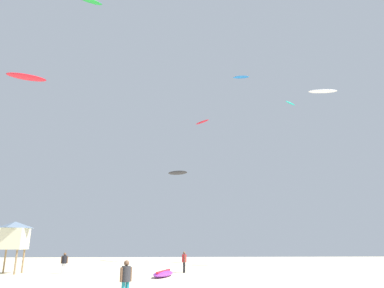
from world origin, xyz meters
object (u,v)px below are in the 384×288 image
at_px(person_left, 64,261).
at_px(lifeguard_tower, 14,235).
at_px(kite_aloft_2, 290,103).
at_px(kite_aloft_5, 323,91).
at_px(kite_grounded_near, 163,274).
at_px(kite_aloft_4, 202,122).
at_px(person_midground, 184,260).
at_px(kite_aloft_3, 90,1).
at_px(kite_aloft_0, 241,77).
at_px(person_foreground, 126,278).
at_px(kite_aloft_1, 178,173).
at_px(kite_aloft_6, 27,77).

xyz_separation_m(person_left, lifeguard_tower, (-4.45, 0.41, 2.09)).
xyz_separation_m(kite_aloft_2, kite_aloft_5, (1.91, -5.74, -0.81)).
xyz_separation_m(kite_grounded_near, kite_aloft_4, (5.42, 23.97, 20.57)).
xyz_separation_m(person_left, kite_aloft_4, (13.51, 20.81, 19.83)).
distance_m(person_midground, person_left, 9.81).
xyz_separation_m(kite_grounded_near, lifeguard_tower, (-12.53, 3.58, 2.83)).
bearing_deg(kite_aloft_3, kite_aloft_0, 45.06).
height_order(kite_aloft_2, kite_aloft_5, kite_aloft_2).
bearing_deg(kite_aloft_2, kite_aloft_3, -149.10).
bearing_deg(person_foreground, kite_aloft_1, 138.08).
relative_size(person_midground, kite_aloft_6, 0.46).
bearing_deg(kite_aloft_2, person_foreground, -123.31).
bearing_deg(person_midground, kite_aloft_2, -150.15).
xyz_separation_m(kite_aloft_0, kite_aloft_6, (-24.40, -15.41, -8.71)).
height_order(kite_aloft_1, kite_aloft_2, kite_aloft_2).
bearing_deg(kite_grounded_near, lifeguard_tower, 164.07).
height_order(kite_aloft_1, kite_aloft_3, kite_aloft_3).
xyz_separation_m(kite_aloft_0, kite_aloft_5, (7.61, -9.72, -6.53)).
bearing_deg(lifeguard_tower, kite_aloft_6, 157.09).
distance_m(person_left, kite_aloft_5, 33.28).
relative_size(kite_aloft_2, kite_aloft_5, 0.59).
height_order(person_left, kite_grounded_near, person_left).
height_order(kite_grounded_near, kite_aloft_4, kite_aloft_4).
bearing_deg(person_left, kite_aloft_1, -39.46).
bearing_deg(kite_aloft_1, kite_aloft_0, -17.21).
relative_size(person_midground, kite_grounded_near, 0.43).
distance_m(person_left, lifeguard_tower, 4.93).
relative_size(person_midground, kite_aloft_5, 0.49).
xyz_separation_m(kite_grounded_near, kite_aloft_3, (-7.43, 1.06, 24.16)).
bearing_deg(lifeguard_tower, person_midground, 0.56).
distance_m(person_foreground, kite_aloft_2, 38.32).
bearing_deg(kite_aloft_6, person_left, -8.69).
bearing_deg(kite_aloft_6, kite_aloft_1, 50.38).
bearing_deg(kite_aloft_2, lifeguard_tower, -157.85).
xyz_separation_m(person_left, kite_aloft_2, (24.66, 12.26, 19.75)).
xyz_separation_m(person_foreground, kite_aloft_2, (18.03, 27.45, 19.75)).
distance_m(person_foreground, kite_aloft_3, 27.48).
height_order(kite_aloft_0, kite_aloft_1, kite_aloft_0).
xyz_separation_m(lifeguard_tower, kite_aloft_2, (29.11, 11.85, 17.66)).
bearing_deg(kite_aloft_3, kite_aloft_5, 18.41).
distance_m(kite_aloft_0, kite_aloft_1, 17.16).
xyz_separation_m(person_midground, kite_grounded_near, (-1.71, -3.72, -0.78)).
distance_m(person_foreground, kite_aloft_0, 42.30).
bearing_deg(kite_aloft_4, person_left, -122.99).
bearing_deg(kite_aloft_1, person_foreground, -95.12).
bearing_deg(kite_aloft_5, kite_aloft_2, 108.37).
relative_size(kite_aloft_1, kite_aloft_5, 0.87).
distance_m(kite_grounded_near, kite_aloft_4, 32.05).
distance_m(kite_grounded_near, kite_aloft_0, 34.39).
distance_m(kite_grounded_near, lifeguard_tower, 13.34).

